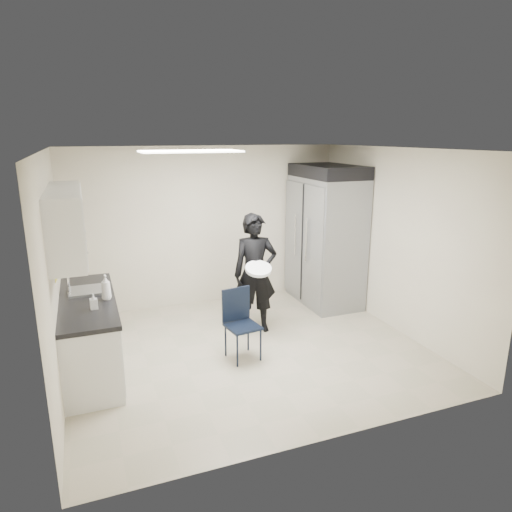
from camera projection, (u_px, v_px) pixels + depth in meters
name	position (u px, v px, depth m)	size (l,w,h in m)	color
floor	(249.00, 350.00, 6.06)	(4.50, 4.50, 0.00)	tan
ceiling	(248.00, 149.00, 5.39)	(4.50, 4.50, 0.00)	silver
back_wall	(207.00, 226.00, 7.53)	(4.50, 4.50, 0.00)	beige
left_wall	(54.00, 274.00, 4.95)	(4.00, 4.00, 0.00)	beige
right_wall	(396.00, 241.00, 6.50)	(4.00, 4.00, 0.00)	beige
ceiling_panel	(190.00, 151.00, 5.55)	(1.20, 0.60, 0.02)	white
lower_counter	(90.00, 336.00, 5.46)	(0.60, 1.90, 0.86)	silver
countertop	(86.00, 301.00, 5.34)	(0.64, 1.95, 0.05)	black
sink	(88.00, 295.00, 5.58)	(0.42, 0.40, 0.14)	gray
faucet	(69.00, 285.00, 5.47)	(0.02, 0.02, 0.24)	silver
upper_cabinets	(66.00, 222.00, 5.05)	(0.35, 1.80, 0.75)	silver
towel_dispenser	(64.00, 223.00, 6.12)	(0.22, 0.30, 0.35)	black
notice_sticker_left	(56.00, 279.00, 5.06)	(0.00, 0.12, 0.07)	yellow
notice_sticker_right	(57.00, 277.00, 5.25)	(0.00, 0.12, 0.07)	yellow
commercial_fridge	(325.00, 241.00, 7.57)	(0.80, 1.35, 2.10)	gray
fridge_compressor	(328.00, 171.00, 7.28)	(0.80, 1.35, 0.20)	black
folding_chair	(243.00, 327.00, 5.72)	(0.39, 0.39, 0.87)	black
man_tuxedo	(255.00, 274.00, 6.46)	(0.63, 0.42, 1.72)	black
bucket_lid	(258.00, 269.00, 6.19)	(0.36, 0.36, 0.04)	silver
soap_bottle_a	(106.00, 287.00, 5.28)	(0.11, 0.11, 0.30)	white
soap_bottle_b	(94.00, 301.00, 5.00)	(0.08, 0.08, 0.18)	#B6B5C2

